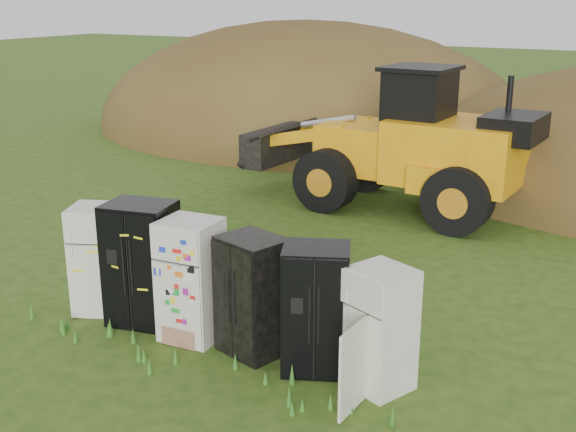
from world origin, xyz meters
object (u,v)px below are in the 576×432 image
fridge_open_door (380,329)px  wheel_loader (384,137)px  fridge_dark_mid (253,296)px  fridge_black_side (142,263)px  fridge_leftmost (99,259)px  fridge_sticker (191,280)px  fridge_black_right (316,309)px

fridge_open_door → wheel_loader: (-3.08, 7.66, 0.84)m
fridge_dark_mid → wheel_loader: size_ratio=0.25×
fridge_black_side → fridge_leftmost: bearing=168.6°
fridge_leftmost → fridge_open_door: fridge_leftmost is taller
fridge_dark_mid → fridge_sticker: bearing=-160.2°
fridge_dark_mid → fridge_black_side: bearing=-164.0°
fridge_sticker → fridge_open_door: (2.89, 0.03, -0.09)m
fridge_leftmost → fridge_black_side: (0.86, 0.01, 0.09)m
fridge_leftmost → wheel_loader: (1.63, 7.62, 0.79)m
fridge_black_right → fridge_sticker: bearing=157.9°
fridge_leftmost → fridge_black_right: size_ratio=0.99×
fridge_dark_mid → wheel_loader: bearing=115.3°
fridge_open_door → fridge_sticker: bearing=-156.8°
fridge_sticker → fridge_open_door: fridge_sticker is taller
fridge_leftmost → fridge_sticker: size_ratio=0.95×
fridge_open_door → wheel_loader: size_ratio=0.24×
fridge_dark_mid → fridge_open_door: size_ratio=1.05×
fridge_leftmost → fridge_open_door: size_ratio=1.06×
fridge_leftmost → fridge_black_right: (3.80, -0.01, 0.01)m
fridge_sticker → fridge_black_right: 1.97m
fridge_sticker → fridge_black_right: (1.97, 0.06, -0.03)m
fridge_sticker → wheel_loader: wheel_loader is taller
fridge_dark_mid → fridge_black_right: (0.97, -0.00, 0.02)m
fridge_leftmost → fridge_black_side: 0.87m
fridge_black_right → fridge_black_side: bearing=155.9°
fridge_black_right → fridge_open_door: size_ratio=1.07×
fridge_sticker → wheel_loader: (-0.20, 7.69, 0.75)m
fridge_sticker → fridge_leftmost: bearing=173.7°
fridge_leftmost → wheel_loader: size_ratio=0.25×
fridge_leftmost → fridge_dark_mid: bearing=-23.8°
fridge_black_side → fridge_dark_mid: size_ratio=1.12×
wheel_loader → fridge_black_side: bearing=-92.6°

